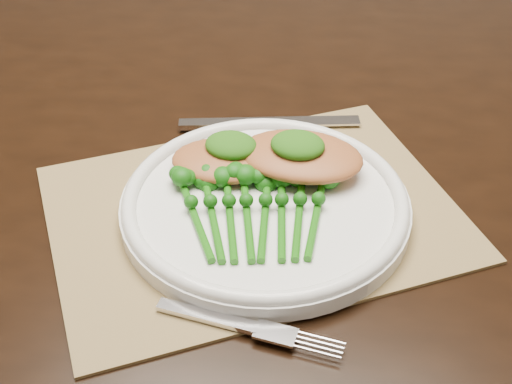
% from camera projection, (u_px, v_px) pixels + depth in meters
% --- Properties ---
extents(dining_table, '(1.72, 1.14, 0.75)m').
position_uv_depth(dining_table, '(230.00, 327.00, 1.11)').
color(dining_table, black).
rests_on(dining_table, ground).
extents(placemat, '(0.51, 0.48, 0.00)m').
position_uv_depth(placemat, '(253.00, 212.00, 0.74)').
color(placemat, olive).
rests_on(placemat, dining_table).
extents(dinner_plate, '(0.30, 0.30, 0.03)m').
position_uv_depth(dinner_plate, '(265.00, 203.00, 0.73)').
color(dinner_plate, white).
rests_on(dinner_plate, placemat).
extents(knife, '(0.22, 0.08, 0.01)m').
position_uv_depth(knife, '(252.00, 123.00, 0.86)').
color(knife, silver).
rests_on(knife, placemat).
extents(fork, '(0.17, 0.03, 0.01)m').
position_uv_depth(fork, '(260.00, 330.00, 0.61)').
color(fork, silver).
rests_on(fork, placemat).
extents(chicken_fillet_left, '(0.13, 0.10, 0.02)m').
position_uv_depth(chicken_fillet_left, '(225.00, 160.00, 0.76)').
color(chicken_fillet_left, '#AE6232').
rests_on(chicken_fillet_left, dinner_plate).
extents(chicken_fillet_right, '(0.13, 0.09, 0.03)m').
position_uv_depth(chicken_fillet_right, '(301.00, 156.00, 0.75)').
color(chicken_fillet_right, '#AE6232').
rests_on(chicken_fillet_right, dinner_plate).
extents(pesto_dollop_left, '(0.06, 0.05, 0.02)m').
position_uv_depth(pesto_dollop_left, '(231.00, 145.00, 0.76)').
color(pesto_dollop_left, '#164409').
rests_on(pesto_dollop_left, chicken_fillet_left).
extents(pesto_dollop_right, '(0.06, 0.05, 0.02)m').
position_uv_depth(pesto_dollop_right, '(298.00, 145.00, 0.74)').
color(pesto_dollop_right, '#164409').
rests_on(pesto_dollop_right, chicken_fillet_right).
extents(broccolini_bundle, '(0.18, 0.19, 0.04)m').
position_uv_depth(broccolini_bundle, '(256.00, 218.00, 0.70)').
color(broccolini_bundle, '#175D0C').
rests_on(broccolini_bundle, dinner_plate).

